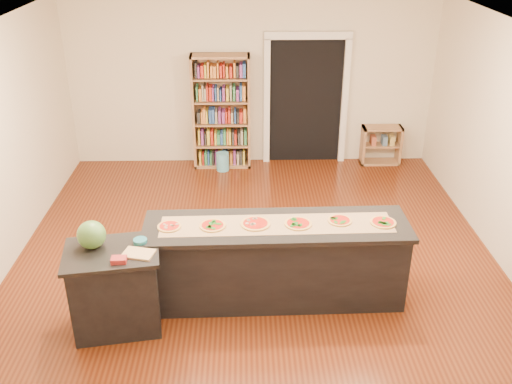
{
  "coord_description": "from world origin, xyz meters",
  "views": [
    {
      "loc": [
        -0.13,
        -5.7,
        3.92
      ],
      "look_at": [
        0.0,
        0.2,
        1.0
      ],
      "focal_mm": 40.0,
      "sensor_mm": 36.0,
      "label": 1
    }
  ],
  "objects_px": {
    "kitchen_island": "(276,261)",
    "side_counter": "(116,289)",
    "waste_bin": "(223,162)",
    "bookshelf": "(221,112)",
    "watermelon": "(91,235)",
    "low_shelf": "(381,145)"
  },
  "relations": [
    {
      "from": "kitchen_island",
      "to": "side_counter",
      "type": "relative_size",
      "value": 3.06
    },
    {
      "from": "waste_bin",
      "to": "kitchen_island",
      "type": "bearing_deg",
      "value": -78.75
    },
    {
      "from": "bookshelf",
      "to": "waste_bin",
      "type": "relative_size",
      "value": 6.14
    },
    {
      "from": "side_counter",
      "to": "watermelon",
      "type": "distance_m",
      "value": 0.63
    },
    {
      "from": "low_shelf",
      "to": "watermelon",
      "type": "relative_size",
      "value": 2.34
    },
    {
      "from": "bookshelf",
      "to": "watermelon",
      "type": "bearing_deg",
      "value": -105.51
    },
    {
      "from": "side_counter",
      "to": "waste_bin",
      "type": "relative_size",
      "value": 3.01
    },
    {
      "from": "bookshelf",
      "to": "low_shelf",
      "type": "relative_size",
      "value": 2.85
    },
    {
      "from": "side_counter",
      "to": "watermelon",
      "type": "height_order",
      "value": "watermelon"
    },
    {
      "from": "waste_bin",
      "to": "watermelon",
      "type": "height_order",
      "value": "watermelon"
    },
    {
      "from": "low_shelf",
      "to": "waste_bin",
      "type": "relative_size",
      "value": 2.15
    },
    {
      "from": "kitchen_island",
      "to": "low_shelf",
      "type": "bearing_deg",
      "value": 60.86
    },
    {
      "from": "low_shelf",
      "to": "bookshelf",
      "type": "bearing_deg",
      "value": -179.45
    },
    {
      "from": "kitchen_island",
      "to": "bookshelf",
      "type": "relative_size",
      "value": 1.5
    },
    {
      "from": "bookshelf",
      "to": "side_counter",
      "type": "bearing_deg",
      "value": -102.81
    },
    {
      "from": "kitchen_island",
      "to": "waste_bin",
      "type": "distance_m",
      "value": 3.6
    },
    {
      "from": "low_shelf",
      "to": "side_counter",
      "type": "bearing_deg",
      "value": -130.91
    },
    {
      "from": "bookshelf",
      "to": "kitchen_island",
      "type": "bearing_deg",
      "value": -79.27
    },
    {
      "from": "side_counter",
      "to": "watermelon",
      "type": "relative_size",
      "value": 3.27
    },
    {
      "from": "bookshelf",
      "to": "watermelon",
      "type": "height_order",
      "value": "bookshelf"
    },
    {
      "from": "kitchen_island",
      "to": "waste_bin",
      "type": "xyz_separation_m",
      "value": [
        -0.7,
        3.52,
        -0.32
      ]
    },
    {
      "from": "waste_bin",
      "to": "bookshelf",
      "type": "bearing_deg",
      "value": 91.99
    }
  ]
}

